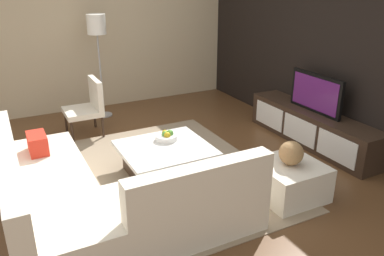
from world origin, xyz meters
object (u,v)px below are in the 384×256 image
at_px(television, 316,93).
at_px(sectional_couch, 96,197).
at_px(media_console, 312,128).
at_px(accent_chair_near, 88,104).
at_px(decorative_ball, 291,153).
at_px(ottoman, 288,180).
at_px(coffee_table, 165,160).
at_px(floor_lamp, 97,31).
at_px(fruit_bowl, 167,136).

relative_size(television, sectional_couch, 0.39).
height_order(media_console, accent_chair_near, accent_chair_near).
height_order(accent_chair_near, decorative_ball, accent_chair_near).
relative_size(accent_chair_near, ottoman, 1.24).
bearing_deg(coffee_table, media_console, 87.51).
distance_m(media_console, sectional_couch, 3.35).
bearing_deg(floor_lamp, sectional_couch, -16.47).
distance_m(media_console, fruit_bowl, 2.22).
bearing_deg(ottoman, fruit_bowl, -144.17).
relative_size(television, decorative_ball, 3.51).
bearing_deg(fruit_bowl, television, 82.77).
distance_m(accent_chair_near, floor_lamp, 1.28).
bearing_deg(decorative_ball, sectional_couch, -103.61).
bearing_deg(fruit_bowl, accent_chair_near, -159.22).
distance_m(floor_lamp, ottoman, 3.97).
bearing_deg(accent_chair_near, coffee_table, 23.82).
height_order(sectional_couch, coffee_table, sectional_couch).
bearing_deg(decorative_ball, accent_chair_near, -151.99).
distance_m(television, coffee_table, 2.37).
bearing_deg(media_console, accent_chair_near, -123.75).
xyz_separation_m(media_console, television, (0.00, 0.00, 0.52)).
bearing_deg(coffee_table, fruit_bowl, 150.08).
height_order(media_console, sectional_couch, sectional_couch).
xyz_separation_m(television, sectional_couch, (0.50, -3.31, -0.48)).
relative_size(floor_lamp, ottoman, 2.49).
xyz_separation_m(media_console, accent_chair_near, (-1.87, -2.80, 0.24)).
xyz_separation_m(media_console, fruit_bowl, (-0.28, -2.19, 0.18)).
relative_size(coffee_table, fruit_bowl, 3.81).
bearing_deg(fruit_bowl, decorative_ball, 35.83).
height_order(media_console, floor_lamp, floor_lamp).
distance_m(coffee_table, ottoman, 1.50).
xyz_separation_m(television, fruit_bowl, (-0.28, -2.19, -0.34)).
bearing_deg(coffee_table, accent_chair_near, -164.18).
bearing_deg(decorative_ball, television, 128.03).
distance_m(television, sectional_couch, 3.38).
bearing_deg(floor_lamp, fruit_bowl, 4.86).
bearing_deg(sectional_couch, media_console, 98.67).
bearing_deg(accent_chair_near, sectional_couch, -4.11).
distance_m(sectional_couch, coffee_table, 1.18).
relative_size(media_console, coffee_table, 2.13).
xyz_separation_m(media_console, coffee_table, (-0.10, -2.30, -0.05)).
bearing_deg(fruit_bowl, sectional_couch, -54.90).
distance_m(media_console, accent_chair_near, 3.37).
height_order(coffee_table, decorative_ball, decorative_ball).
bearing_deg(media_console, floor_lamp, -137.35).
relative_size(media_console, floor_lamp, 1.31).
bearing_deg(decorative_ball, fruit_bowl, -144.17).
height_order(floor_lamp, ottoman, floor_lamp).
bearing_deg(ottoman, sectional_couch, -103.61).
height_order(coffee_table, ottoman, ottoman).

